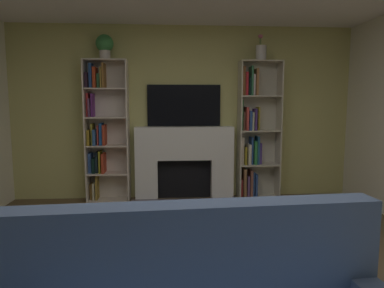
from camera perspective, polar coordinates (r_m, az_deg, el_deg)
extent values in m
cube|color=tan|center=(5.27, -1.35, 5.07)|extent=(5.16, 0.06, 2.55)
cube|color=white|center=(5.25, -7.39, -5.77)|extent=(0.33, 0.23, 0.59)
cube|color=white|center=(5.31, 4.84, -5.61)|extent=(0.33, 0.23, 0.59)
cube|color=white|center=(5.16, -1.26, 0.14)|extent=(1.45, 0.23, 0.49)
cube|color=black|center=(5.32, -1.28, -5.54)|extent=(0.80, 0.08, 0.59)
cube|color=#585159|center=(5.06, -1.08, -9.50)|extent=(1.55, 0.30, 0.03)
cube|color=black|center=(5.21, -1.32, 6.29)|extent=(1.08, 0.06, 0.61)
cube|color=beige|center=(5.24, -16.85, 1.94)|extent=(0.02, 0.29, 2.04)
cube|color=beige|center=(5.14, -10.39, 2.03)|extent=(0.02, 0.29, 2.04)
cube|color=beige|center=(5.31, -13.41, 2.11)|extent=(0.61, 0.02, 2.04)
cube|color=beige|center=(5.36, -13.34, -8.83)|extent=(0.57, 0.29, 0.02)
cube|color=brown|center=(5.42, -16.01, -7.37)|extent=(0.04, 0.16, 0.23)
cube|color=beige|center=(5.38, -15.61, -7.36)|extent=(0.02, 0.22, 0.25)
cube|color=olive|center=(5.37, -15.20, -6.89)|extent=(0.02, 0.20, 0.34)
cube|color=beige|center=(5.27, -13.46, -4.65)|extent=(0.57, 0.29, 0.02)
cube|color=#2E4B8A|center=(5.32, -16.19, -2.95)|extent=(0.04, 0.18, 0.29)
cube|color=black|center=(5.30, -15.64, -3.36)|extent=(0.04, 0.21, 0.21)
cube|color=black|center=(5.29, -15.17, -2.87)|extent=(0.04, 0.20, 0.31)
cube|color=olive|center=(5.27, -14.70, -2.80)|extent=(0.02, 0.22, 0.32)
cube|color=#B43923|center=(5.25, -14.20, -3.02)|extent=(0.04, 0.24, 0.28)
cube|color=beige|center=(5.20, -13.58, -0.25)|extent=(0.57, 0.29, 0.02)
cube|color=olive|center=(5.25, -16.39, 1.03)|extent=(0.04, 0.23, 0.22)
cube|color=olive|center=(5.25, -15.89, 1.55)|extent=(0.02, 0.20, 0.31)
cube|color=#2D548C|center=(5.23, -15.51, 1.07)|extent=(0.04, 0.24, 0.22)
cube|color=#A8352D|center=(5.24, -14.98, 1.41)|extent=(0.02, 0.19, 0.28)
cube|color=#1A4990|center=(5.23, -14.54, 1.60)|extent=(0.04, 0.19, 0.32)
cube|color=#A53520|center=(5.21, -14.08, 1.46)|extent=(0.03, 0.21, 0.29)
cube|color=beige|center=(5.17, -13.71, 4.23)|extent=(0.57, 0.29, 0.02)
cube|color=#B92B2A|center=(5.25, -16.56, 6.12)|extent=(0.03, 0.18, 0.34)
cube|color=#653D64|center=(5.22, -16.26, 5.71)|extent=(0.02, 0.23, 0.26)
cube|color=#622877|center=(5.23, -15.88, 6.11)|extent=(0.02, 0.19, 0.33)
cube|color=beige|center=(5.17, -13.84, 8.75)|extent=(0.57, 0.29, 0.02)
cube|color=black|center=(5.22, -16.68, 9.91)|extent=(0.04, 0.24, 0.21)
cube|color=navy|center=(5.24, -16.11, 10.63)|extent=(0.04, 0.19, 0.34)
cube|color=#BA391B|center=(5.23, -15.53, 10.38)|extent=(0.04, 0.19, 0.29)
cube|color=#336D43|center=(5.23, -14.94, 9.91)|extent=(0.03, 0.17, 0.20)
cube|color=olive|center=(5.19, -14.50, 10.40)|extent=(0.02, 0.23, 0.29)
cube|color=brown|center=(5.18, -14.16, 10.76)|extent=(0.02, 0.24, 0.35)
cube|color=beige|center=(5.19, -13.97, 13.14)|extent=(0.57, 0.29, 0.02)
cube|color=beige|center=(5.22, 7.75, 2.15)|extent=(0.02, 0.29, 2.04)
cube|color=beige|center=(5.37, 13.96, 2.14)|extent=(0.02, 0.29, 2.04)
cube|color=beige|center=(5.42, 10.53, 2.27)|extent=(0.61, 0.02, 2.04)
cube|color=beige|center=(5.46, 10.66, -8.46)|extent=(0.57, 0.29, 0.02)
cube|color=#B52E31|center=(5.40, 7.90, -7.04)|extent=(0.03, 0.19, 0.26)
cube|color=brown|center=(5.36, 8.43, -6.20)|extent=(0.04, 0.25, 0.44)
cube|color=#5E416F|center=(5.39, 8.99, -6.76)|extent=(0.03, 0.23, 0.32)
cube|color=brown|center=(5.39, 9.47, -6.29)|extent=(0.04, 0.22, 0.41)
cube|color=#2B5393|center=(5.42, 9.83, -6.42)|extent=(0.03, 0.19, 0.37)
cube|color=navy|center=(5.42, 10.25, -6.55)|extent=(0.03, 0.21, 0.35)
cube|color=beige|center=(5.35, 10.78, -3.29)|extent=(0.57, 0.29, 0.02)
cube|color=beige|center=(5.29, 8.06, -1.04)|extent=(0.04, 0.20, 0.40)
cube|color=olive|center=(5.29, 8.56, -1.81)|extent=(0.03, 0.22, 0.26)
cube|color=beige|center=(5.29, 9.16, -1.63)|extent=(0.04, 0.25, 0.30)
cube|color=#264889|center=(5.31, 9.60, -1.03)|extent=(0.02, 0.20, 0.40)
cube|color=#2B7C3C|center=(5.33, 10.13, -1.34)|extent=(0.04, 0.21, 0.34)
cube|color=#225582|center=(5.34, 10.57, -0.96)|extent=(0.03, 0.20, 0.42)
cube|color=#4A317D|center=(5.37, 10.93, -1.47)|extent=(0.04, 0.16, 0.31)
cube|color=beige|center=(5.29, 10.90, 2.15)|extent=(0.57, 0.29, 0.02)
cube|color=#31743C|center=(5.25, 8.04, 4.69)|extent=(0.02, 0.18, 0.44)
cube|color=brown|center=(5.26, 8.37, 3.76)|extent=(0.02, 0.17, 0.27)
cube|color=#B73C37|center=(5.23, 8.82, 4.11)|extent=(0.03, 0.24, 0.34)
cube|color=navy|center=(5.24, 9.31, 3.82)|extent=(0.04, 0.24, 0.29)
cube|color=beige|center=(5.26, 9.71, 3.69)|extent=(0.03, 0.22, 0.26)
cube|color=#4C3176|center=(5.29, 10.20, 3.99)|extent=(0.03, 0.19, 0.32)
cube|color=olive|center=(5.31, 10.67, 4.12)|extent=(0.02, 0.18, 0.34)
cube|color=beige|center=(5.27, 11.03, 7.67)|extent=(0.57, 0.29, 0.02)
cube|color=brown|center=(5.24, 8.27, 10.10)|extent=(0.04, 0.21, 0.41)
cube|color=red|center=(5.24, 8.76, 9.66)|extent=(0.03, 0.22, 0.34)
cube|color=black|center=(5.24, 9.18, 9.26)|extent=(0.02, 0.24, 0.26)
cube|color=#397E51|center=(5.25, 9.58, 10.10)|extent=(0.02, 0.24, 0.42)
cube|color=beige|center=(5.26, 9.89, 9.45)|extent=(0.02, 0.22, 0.30)
cube|color=#986237|center=(5.27, 10.38, 9.89)|extent=(0.03, 0.23, 0.39)
cube|color=beige|center=(5.30, 11.15, 13.08)|extent=(0.57, 0.29, 0.02)
cylinder|color=beige|center=(5.20, -14.01, 13.91)|extent=(0.15, 0.15, 0.12)
sphere|color=#388040|center=(5.22, -14.06, 15.63)|extent=(0.25, 0.25, 0.25)
cylinder|color=silver|center=(5.31, 11.20, 14.33)|extent=(0.15, 0.15, 0.21)
cylinder|color=#4C7F3F|center=(5.34, 11.17, 16.15)|extent=(0.01, 0.01, 0.13)
sphere|color=#D56791|center=(5.35, 11.19, 16.83)|extent=(0.05, 0.05, 0.05)
cylinder|color=#4C7F3F|center=(5.33, 11.03, 16.19)|extent=(0.01, 0.01, 0.13)
sphere|color=#D56791|center=(5.34, 11.04, 16.88)|extent=(0.05, 0.05, 0.05)
cube|color=#40506D|center=(1.75, -1.79, -18.39)|extent=(1.93, 0.28, 0.54)
cube|color=brown|center=(2.34, -1.64, -21.03)|extent=(0.91, 0.54, 0.04)
cylinder|color=brown|center=(2.66, -11.91, -22.01)|extent=(0.05, 0.05, 0.33)
cylinder|color=brown|center=(2.69, 8.03, -21.60)|extent=(0.05, 0.05, 0.33)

